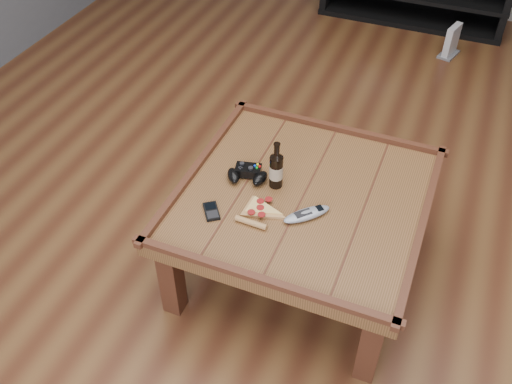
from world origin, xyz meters
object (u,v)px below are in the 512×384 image
at_px(beer_bottle, 276,169).
at_px(remote_control, 307,214).
at_px(smartphone, 211,211).
at_px(game_console, 451,42).
at_px(game_controller, 247,174).
at_px(coffee_table, 303,205).
at_px(pizza_slice, 259,211).

height_order(beer_bottle, remote_control, beer_bottle).
xyz_separation_m(smartphone, game_console, (0.68, 2.49, -0.35)).
bearing_deg(game_controller, smartphone, -115.32).
relative_size(coffee_table, beer_bottle, 4.67).
bearing_deg(game_console, remote_control, -81.31).
height_order(coffee_table, beer_bottle, beer_bottle).
relative_size(game_controller, remote_control, 1.01).
distance_m(coffee_table, game_console, 2.30).
distance_m(pizza_slice, smartphone, 0.19).
bearing_deg(smartphone, remote_control, -17.67).
xyz_separation_m(beer_bottle, pizza_slice, (-0.00, -0.18, -0.08)).
bearing_deg(beer_bottle, game_controller, -177.55).
xyz_separation_m(pizza_slice, remote_control, (0.18, 0.05, 0.01)).
height_order(game_controller, game_console, game_controller).
bearing_deg(smartphone, coffee_table, 1.12).
distance_m(coffee_table, smartphone, 0.39).
bearing_deg(game_controller, game_console, 61.67).
relative_size(pizza_slice, smartphone, 2.12).
relative_size(game_controller, smartphone, 1.66).
distance_m(game_controller, smartphone, 0.25).
xyz_separation_m(beer_bottle, smartphone, (-0.18, -0.25, -0.08)).
bearing_deg(remote_control, beer_bottle, -171.52).
height_order(smartphone, remote_control, remote_control).
distance_m(pizza_slice, game_console, 2.49).
bearing_deg(pizza_slice, remote_control, 17.54).
bearing_deg(game_controller, remote_control, -34.93).
bearing_deg(coffee_table, beer_bottle, 173.45).
height_order(game_controller, pizza_slice, game_controller).
distance_m(smartphone, remote_control, 0.38).
height_order(beer_bottle, smartphone, beer_bottle).
xyz_separation_m(game_controller, smartphone, (-0.05, -0.24, -0.02)).
height_order(beer_bottle, pizza_slice, beer_bottle).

